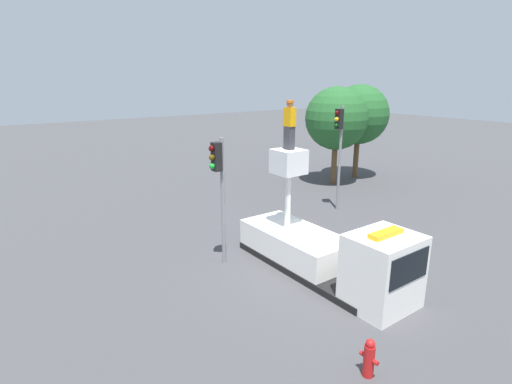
% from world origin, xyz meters
% --- Properties ---
extents(ground_plane, '(120.00, 120.00, 0.00)m').
position_xyz_m(ground_plane, '(0.00, 0.00, 0.00)').
color(ground_plane, '#424244').
extents(bucket_truck, '(7.00, 2.11, 4.22)m').
position_xyz_m(bucket_truck, '(0.61, 0.00, 0.88)').
color(bucket_truck, black).
rests_on(bucket_truck, ground).
extents(worker, '(0.40, 0.26, 1.75)m').
position_xyz_m(worker, '(-1.34, 0.00, 5.09)').
color(worker, '#38383D').
rests_on(worker, bucket_truck).
extents(traffic_light_pole, '(0.34, 0.57, 4.73)m').
position_xyz_m(traffic_light_pole, '(-2.25, -2.45, 3.36)').
color(traffic_light_pole, gray).
rests_on(traffic_light_pole, ground).
extents(traffic_light_across, '(0.34, 0.57, 5.41)m').
position_xyz_m(traffic_light_across, '(-4.21, 5.79, 3.82)').
color(traffic_light_across, gray).
rests_on(traffic_light_across, ground).
extents(fire_hydrant, '(0.50, 0.26, 0.98)m').
position_xyz_m(fire_hydrant, '(4.81, -2.71, 0.48)').
color(fire_hydrant, red).
rests_on(fire_hydrant, ground).
extents(traffic_cone_rear, '(0.40, 0.40, 0.64)m').
position_xyz_m(traffic_cone_rear, '(-3.97, 0.39, 0.30)').
color(traffic_cone_rear, black).
rests_on(traffic_cone_rear, ground).
extents(tree_left_bg, '(3.99, 3.99, 6.35)m').
position_xyz_m(tree_left_bg, '(-8.45, 12.29, 4.34)').
color(tree_left_bg, brown).
rests_on(tree_left_bg, ground).
extents(tree_right_bg, '(3.97, 3.97, 6.25)m').
position_xyz_m(tree_right_bg, '(-8.09, 9.73, 4.25)').
color(tree_right_bg, brown).
rests_on(tree_right_bg, ground).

